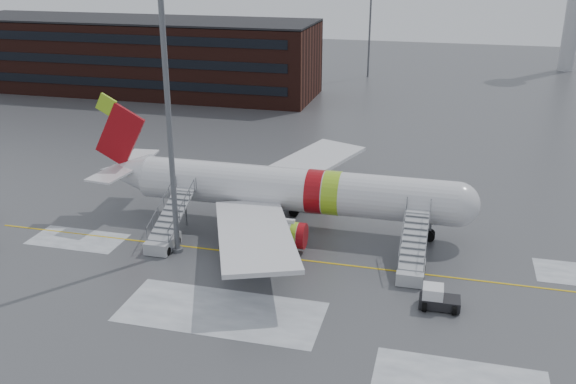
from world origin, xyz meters
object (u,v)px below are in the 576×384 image
(airliner, at_px, (283,189))
(light_mast_near, at_px, (167,89))
(pushback_tug, at_px, (437,298))
(airstair_aft, at_px, (166,233))
(airstair_fwd, at_px, (412,261))

(airliner, bearing_deg, light_mast_near, -133.58)
(airliner, xyz_separation_m, pushback_tug, (13.98, -11.09, -2.71))
(airstair_aft, bearing_deg, pushback_tug, -11.49)
(airstair_fwd, bearing_deg, light_mast_near, -177.35)
(airstair_aft, xyz_separation_m, light_mast_near, (1.37, -0.88, 12.48))
(airstair_aft, distance_m, light_mast_near, 12.59)
(airliner, height_order, airstair_aft, airliner)
(airstair_aft, relative_size, light_mast_near, 0.29)
(airliner, height_order, light_mast_near, light_mast_near)
(pushback_tug, height_order, light_mast_near, light_mast_near)
(airliner, relative_size, pushback_tug, 12.35)
(airstair_fwd, bearing_deg, pushback_tug, -65.56)
(airstair_fwd, height_order, pushback_tug, airstair_fwd)
(airstair_fwd, height_order, light_mast_near, light_mast_near)
(pushback_tug, bearing_deg, airstair_aft, 168.51)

